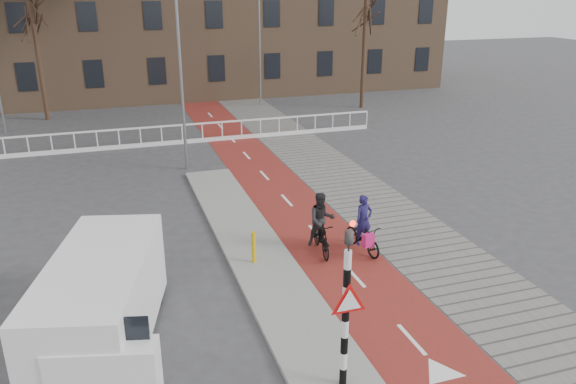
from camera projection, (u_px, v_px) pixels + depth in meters
name	position (u px, v px, depth m)	size (l,w,h in m)	color
ground	(332.00, 327.00, 12.94)	(120.00, 120.00, 0.00)	#38383A
bike_lane	(271.00, 183.00, 22.28)	(2.50, 60.00, 0.01)	maroon
sidewalk	(336.00, 176.00, 23.10)	(3.00, 60.00, 0.01)	slate
curb_island	(257.00, 255.00, 16.28)	(1.80, 16.00, 0.12)	gray
traffic_signal	(347.00, 301.00, 10.27)	(0.80, 0.80, 3.68)	black
bollard	(254.00, 247.00, 15.56)	(0.12, 0.12, 0.91)	#D09E0B
cyclist_near	(363.00, 233.00, 16.41)	(0.85, 1.72, 1.75)	black
cyclist_far	(321.00, 229.00, 16.24)	(0.85, 1.77, 1.86)	black
van	(101.00, 302.00, 11.91)	(3.09, 5.17, 2.08)	white
railing	(98.00, 144.00, 26.52)	(28.00, 0.10, 0.99)	silver
tree_mid	(39.00, 61.00, 31.53)	(0.26, 0.26, 6.77)	#311F15
tree_right	(364.00, 53.00, 34.79)	(0.24, 0.24, 6.81)	#311F15
streetlight_near	(181.00, 74.00, 22.57)	(0.12, 0.12, 8.03)	slate
streetlight_right	(260.00, 43.00, 35.27)	(0.12, 0.12, 7.83)	slate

